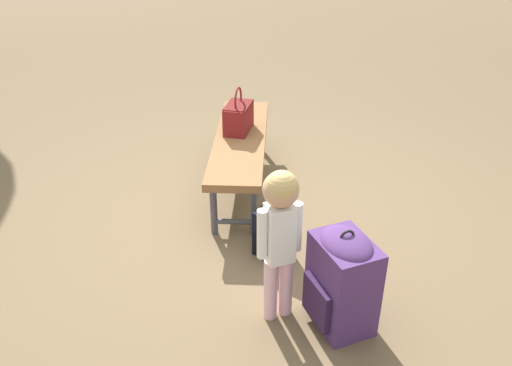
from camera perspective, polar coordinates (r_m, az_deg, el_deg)
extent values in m
plane|color=brown|center=(3.88, -0.96, -4.48)|extent=(40.00, 40.00, 0.00)
cube|color=brown|center=(4.19, -1.72, 4.71)|extent=(1.62, 0.49, 0.06)
cylinder|color=#47474C|center=(3.67, -0.28, -3.05)|extent=(0.05, 0.05, 0.39)
cylinder|color=#47474C|center=(3.69, -4.63, -2.94)|extent=(0.05, 0.05, 0.39)
cylinder|color=#47474C|center=(4.91, 0.55, 5.64)|extent=(0.05, 0.05, 0.39)
cylinder|color=#47474C|center=(4.93, -2.72, 5.69)|extent=(0.05, 0.05, 0.39)
cylinder|color=#47474C|center=(3.73, -2.43, -4.24)|extent=(0.06, 0.28, 0.04)
cylinder|color=#47474C|center=(4.95, -1.08, 4.66)|extent=(0.06, 0.28, 0.04)
cube|color=maroon|center=(4.24, -1.92, 7.10)|extent=(0.35, 0.25, 0.22)
cube|color=#561313|center=(4.21, -1.95, 8.43)|extent=(0.32, 0.25, 0.02)
torus|color=maroon|center=(4.19, -1.96, 9.13)|extent=(0.19, 0.06, 0.20)
cylinder|color=#E5B2C6|center=(2.99, 1.59, -11.52)|extent=(0.08, 0.08, 0.40)
cylinder|color=#E5B2C6|center=(3.02, 3.28, -11.10)|extent=(0.08, 0.08, 0.40)
ellipsoid|color=white|center=(3.12, 1.40, -13.79)|extent=(0.10, 0.08, 0.04)
ellipsoid|color=white|center=(3.15, 3.04, -13.38)|extent=(0.10, 0.08, 0.04)
cube|color=white|center=(2.78, 2.59, -5.48)|extent=(0.17, 0.18, 0.34)
cylinder|color=white|center=(2.74, 0.68, -5.60)|extent=(0.06, 0.06, 0.29)
cylinder|color=white|center=(2.80, 4.48, -4.78)|extent=(0.06, 0.06, 0.29)
sphere|color=tan|center=(2.64, 2.72, -0.72)|extent=(0.19, 0.19, 0.19)
sphere|color=tan|center=(2.62, 2.81, -0.45)|extent=(0.17, 0.17, 0.17)
cube|color=#4C2D66|center=(2.95, 9.40, -10.78)|extent=(0.44, 0.39, 0.54)
ellipsoid|color=#4C2D66|center=(2.79, 9.82, -6.69)|extent=(0.42, 0.37, 0.12)
cube|color=#311D42|center=(2.94, 6.62, -12.80)|extent=(0.25, 0.13, 0.24)
cube|color=#311D42|center=(2.97, 12.73, -10.92)|extent=(0.07, 0.05, 0.46)
cube|color=#311D42|center=(3.07, 11.01, -9.13)|extent=(0.07, 0.05, 0.46)
torus|color=black|center=(2.77, 9.91, -5.86)|extent=(0.05, 0.09, 0.09)
cube|color=black|center=(3.49, 1.85, -5.54)|extent=(0.26, 0.28, 0.33)
ellipsoid|color=black|center=(3.40, 1.89, -3.36)|extent=(0.25, 0.26, 0.07)
cube|color=black|center=(3.45, 1.00, -6.95)|extent=(0.11, 0.14, 0.15)
cube|color=black|center=(3.53, 3.32, -5.11)|extent=(0.03, 0.04, 0.28)
cube|color=black|center=(3.57, 1.92, -4.61)|extent=(0.03, 0.04, 0.28)
torus|color=#B2B2B7|center=(3.38, 1.90, -2.93)|extent=(0.05, 0.04, 0.05)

